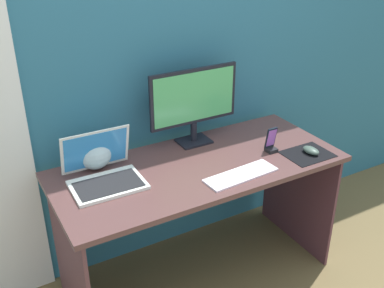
% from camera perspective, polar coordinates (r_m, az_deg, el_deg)
% --- Properties ---
extents(ground_plane, '(8.00, 8.00, 0.00)m').
position_cam_1_polar(ground_plane, '(2.81, 0.74, -15.89)').
color(ground_plane, brown).
extents(wall_back, '(6.00, 0.04, 2.50)m').
position_cam_1_polar(wall_back, '(2.51, -3.83, 11.60)').
color(wall_back, '#2B6680').
rests_on(wall_back, ground_plane).
extents(desk, '(1.51, 0.66, 0.75)m').
position_cam_1_polar(desk, '(2.45, 0.83, -5.57)').
color(desk, brown).
rests_on(desk, ground_plane).
extents(monitor, '(0.52, 0.14, 0.43)m').
position_cam_1_polar(monitor, '(2.49, 0.23, 5.31)').
color(monitor, black).
rests_on(monitor, desk).
extents(laptop, '(0.35, 0.31, 0.24)m').
position_cam_1_polar(laptop, '(2.24, -10.90, -3.54)').
color(laptop, white).
rests_on(laptop, desk).
extents(fishbowl, '(0.18, 0.18, 0.18)m').
position_cam_1_polar(fishbowl, '(2.36, -12.04, -1.00)').
color(fishbowl, silver).
rests_on(fishbowl, desk).
extents(keyboard_external, '(0.39, 0.15, 0.01)m').
position_cam_1_polar(keyboard_external, '(2.28, 6.09, -3.84)').
color(keyboard_external, white).
rests_on(keyboard_external, desk).
extents(mousepad, '(0.25, 0.20, 0.00)m').
position_cam_1_polar(mousepad, '(2.54, 14.13, -1.21)').
color(mousepad, black).
rests_on(mousepad, desk).
extents(mouse, '(0.07, 0.11, 0.04)m').
position_cam_1_polar(mouse, '(2.54, 14.53, -0.77)').
color(mouse, '#44554B').
rests_on(mouse, mousepad).
extents(phone_in_dock, '(0.06, 0.05, 0.14)m').
position_cam_1_polar(phone_in_dock, '(2.51, 9.78, 0.11)').
color(phone_in_dock, black).
rests_on(phone_in_dock, desk).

